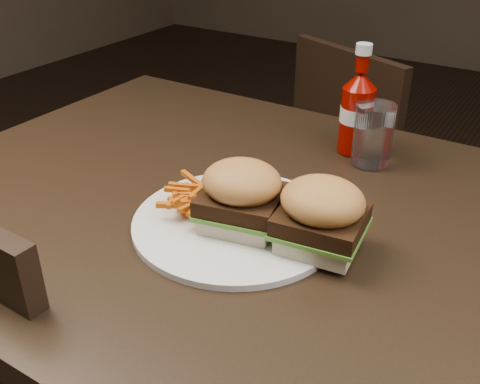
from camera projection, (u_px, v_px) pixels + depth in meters
The scene contains 8 objects.
dining_table at pixel (276, 225), 0.83m from camera, with size 1.20×0.80×0.04m, color black.
chair_far at pixel (379, 180), 1.59m from camera, with size 0.37×0.37×0.04m, color black.
plate at pixel (236, 223), 0.79m from camera, with size 0.29×0.29×0.01m, color white.
sandwich_half_a at pixel (242, 218), 0.77m from camera, with size 0.10×0.09×0.02m, color #F9E6C1.
sandwich_half_b at pixel (320, 238), 0.73m from camera, with size 0.10×0.09×0.02m, color beige.
fries_pile at pixel (202, 197), 0.80m from camera, with size 0.10×0.10×0.04m, color #CF5C00, non-canonical shape.
ketchup_bottle at pixel (356, 120), 0.98m from camera, with size 0.06×0.06×0.12m, color #7F0600.
tumbler at pixel (373, 134), 0.94m from camera, with size 0.07×0.07×0.10m, color white.
Camera 1 is at (0.33, -0.62, 1.18)m, focal length 42.00 mm.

